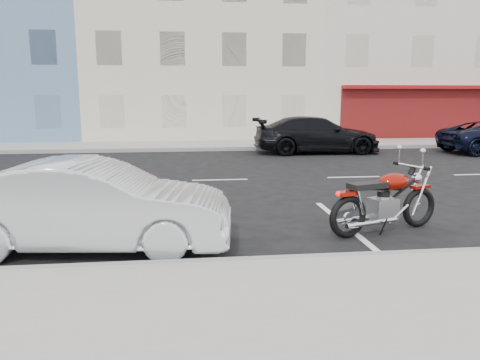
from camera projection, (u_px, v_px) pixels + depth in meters
name	position (u px, v px, depth m)	size (l,w,h in m)	color
ground	(288.00, 178.00, 13.72)	(120.00, 120.00, 0.00)	black
sidewalk_far	(141.00, 146.00, 21.63)	(80.00, 3.40, 0.15)	gray
curb_near	(36.00, 272.00, 6.30)	(80.00, 0.12, 0.16)	gray
curb_far	(138.00, 150.00, 19.97)	(80.00, 0.12, 0.16)	gray
bldg_cream	(199.00, 39.00, 28.37)	(12.00, 12.00, 11.50)	beige
bldg_corner	(404.00, 33.00, 29.76)	(14.00, 12.00, 12.50)	beige
motorcycle	(421.00, 198.00, 8.64)	(2.29, 1.04, 1.19)	black
sedan_silver	(92.00, 206.00, 7.34)	(1.51, 4.34, 1.43)	#B4B7BD
car_far	(317.00, 135.00, 19.57)	(2.13, 5.25, 1.52)	black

